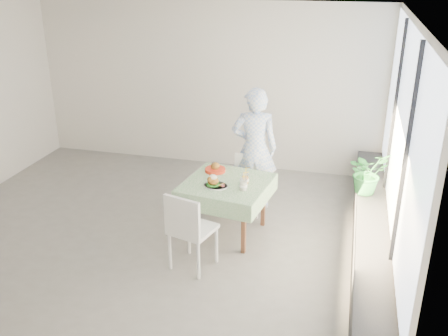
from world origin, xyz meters
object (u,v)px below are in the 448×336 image
(potted_plant, at_px, (367,172))
(diner, at_px, (254,149))
(cafe_table, at_px, (227,202))
(main_dish, at_px, (214,183))
(chair_far, at_px, (247,195))
(chair_near, at_px, (192,244))
(juice_cup_orange, at_px, (245,179))

(potted_plant, bearing_deg, diner, 171.78)
(diner, distance_m, potted_plant, 1.58)
(cafe_table, distance_m, potted_plant, 1.89)
(cafe_table, bearing_deg, potted_plant, 20.83)
(cafe_table, relative_size, main_dish, 3.82)
(cafe_table, relative_size, diner, 0.66)
(chair_far, bearing_deg, chair_near, -101.69)
(chair_near, bearing_deg, main_dish, 83.93)
(potted_plant, bearing_deg, chair_near, -141.58)
(chair_far, bearing_deg, main_dish, -106.20)
(juice_cup_orange, xyz_separation_m, potted_plant, (1.50, 0.66, -0.02))
(cafe_table, xyz_separation_m, potted_plant, (1.74, 0.66, 0.33))
(cafe_table, distance_m, chair_near, 0.91)
(diner, distance_m, main_dish, 1.11)
(diner, xyz_separation_m, juice_cup_orange, (0.06, -0.88, -0.09))
(cafe_table, height_order, chair_near, chair_near)
(chair_near, distance_m, potted_plant, 2.52)
(chair_far, bearing_deg, diner, 77.05)
(chair_far, bearing_deg, potted_plant, -0.08)
(chair_near, xyz_separation_m, juice_cup_orange, (0.43, 0.88, 0.50))
(main_dish, bearing_deg, juice_cup_orange, 26.42)
(chair_near, bearing_deg, diner, 78.15)
(cafe_table, height_order, potted_plant, potted_plant)
(potted_plant, bearing_deg, chair_far, 179.92)
(diner, xyz_separation_m, main_dish, (-0.30, -1.06, -0.10))
(chair_far, height_order, chair_near, chair_near)
(chair_far, height_order, diner, diner)
(cafe_table, xyz_separation_m, diner, (0.18, 0.89, 0.43))
(chair_near, relative_size, juice_cup_orange, 3.64)
(cafe_table, distance_m, juice_cup_orange, 0.42)
(chair_far, relative_size, juice_cup_orange, 3.11)
(chair_far, bearing_deg, juice_cup_orange, -80.18)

